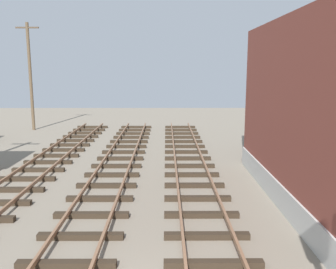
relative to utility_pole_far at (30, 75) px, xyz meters
The scene contains 1 object.
utility_pole_far is the anchor object (origin of this frame).
Camera 1 is at (-0.05, -5.96, 4.88)m, focal length 38.68 mm.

